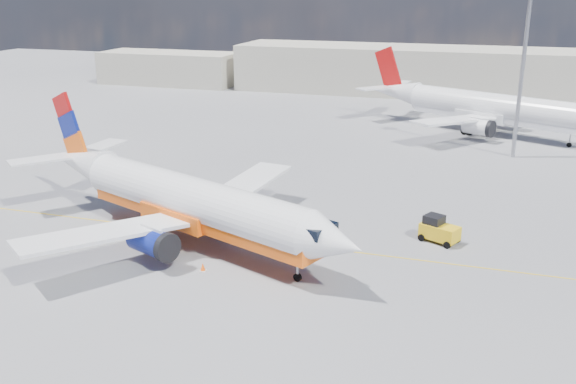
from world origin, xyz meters
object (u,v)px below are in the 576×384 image
(main_jet, at_px, (185,200))
(traffic_cone, at_px, (203,267))
(second_jet, at_px, (485,107))
(gse_tug, at_px, (439,230))

(main_jet, xyz_separation_m, traffic_cone, (3.41, -4.50, -3.02))
(second_jet, bearing_deg, main_jet, -89.68)
(second_jet, height_order, gse_tug, second_jet)
(second_jet, xyz_separation_m, gse_tug, (-2.19, -39.19, -2.44))
(main_jet, distance_m, gse_tug, 19.23)
(second_jet, xyz_separation_m, traffic_cone, (-17.01, -49.35, -3.11))
(main_jet, height_order, traffic_cone, main_jet)
(main_jet, height_order, gse_tug, main_jet)
(gse_tug, bearing_deg, main_jet, -138.25)
(gse_tug, relative_size, traffic_cone, 5.56)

